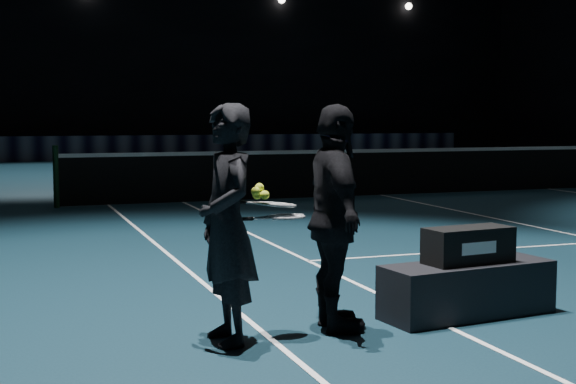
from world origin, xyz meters
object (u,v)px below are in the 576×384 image
object	(u,v)px
racket_bag	(468,245)
player_b	(335,218)
player_bench	(467,289)
racket_upper	(277,205)
racket_lower	(286,217)
player_a	(227,224)
tennis_balls	(261,193)

from	to	relation	value
racket_bag	player_b	bearing A→B (deg)	174.72
player_bench	racket_upper	size ratio (longest dim) A/B	2.12
racket_bag	player_b	size ratio (longest dim) A/B	0.43
player_bench	player_b	xyz separation A→B (m)	(-1.17, -0.03, 0.63)
racket_bag	racket_lower	size ratio (longest dim) A/B	1.06
player_bench	racket_lower	world-z (taller)	racket_lower
racket_bag	player_a	size ratio (longest dim) A/B	0.43
racket_lower	racket_upper	xyz separation A→B (m)	(-0.05, 0.04, 0.09)
player_bench	player_a	bearing A→B (deg)	175.62
tennis_balls	racket_upper	bearing A→B (deg)	17.09
racket_lower	player_bench	bearing A→B (deg)	-1.58
player_bench	player_a	xyz separation A→B (m)	(-2.02, -0.08, 0.63)
tennis_balls	player_a	bearing A→B (deg)	-175.35
player_b	racket_upper	distance (m)	0.47
racket_bag	racket_upper	xyz separation A→B (m)	(-1.62, -0.02, 0.39)
player_a	tennis_balls	distance (m)	0.33
player_bench	tennis_balls	bearing A→B (deg)	175.28
racket_bag	racket_lower	world-z (taller)	racket_lower
player_bench	tennis_balls	distance (m)	1.96
player_bench	player_a	world-z (taller)	player_a
tennis_balls	player_bench	bearing A→B (deg)	1.95
racket_lower	tennis_balls	bearing A→B (deg)	178.53
player_a	tennis_balls	size ratio (longest dim) A/B	14.14
player_b	racket_lower	world-z (taller)	player_b
player_a	racket_upper	bearing A→B (deg)	95.02
racket_lower	racket_upper	bearing A→B (deg)	141.34
racket_upper	tennis_balls	xyz separation A→B (m)	(-0.14, -0.04, 0.09)
player_a	player_b	world-z (taller)	same
player_bench	tennis_balls	size ratio (longest dim) A/B	12.02
racket_bag	player_a	distance (m)	2.04
player_a	racket_upper	xyz separation A→B (m)	(0.40, 0.06, 0.12)
racket_upper	tennis_balls	bearing A→B (deg)	-170.43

